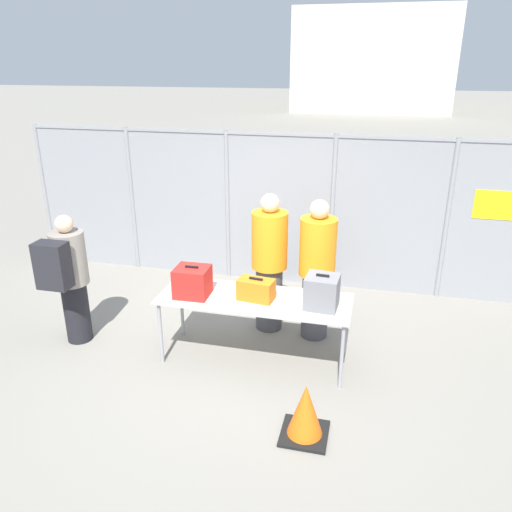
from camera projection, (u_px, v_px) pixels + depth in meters
The scene contains 12 objects.
ground_plane at pixel (240, 356), 5.89m from camera, with size 120.00×120.00×0.00m, color gray.
fence_section at pixel (280, 207), 7.49m from camera, with size 8.08×0.07×2.31m.
inspection_table at pixel (255, 302), 5.58m from camera, with size 2.15×0.76×0.79m.
suitcase_red at pixel (192, 282), 5.57m from camera, with size 0.38×0.34×0.36m.
suitcase_orange at pixel (256, 289), 5.49m from camera, with size 0.42×0.27×0.26m.
suitcase_grey at pixel (322, 292), 5.30m from camera, with size 0.37×0.35×0.38m.
traveler_hooded at pixel (69, 276), 5.88m from camera, with size 0.40×0.62×1.62m.
security_worker_near at pixel (269, 261), 6.21m from camera, with size 0.44×0.44×1.79m.
security_worker_far at pixel (317, 268), 6.02m from camera, with size 0.44×0.44×1.77m.
utility_trailer at pixel (419, 238), 8.57m from camera, with size 3.25×2.22×0.72m.
distant_hangar at pixel (374, 61), 36.69m from camera, with size 10.23×12.87×6.47m.
traffic_cone at pixel (305, 413), 4.56m from camera, with size 0.44×0.44×0.55m.
Camera 1 is at (1.38, -4.86, 3.25)m, focal length 35.00 mm.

